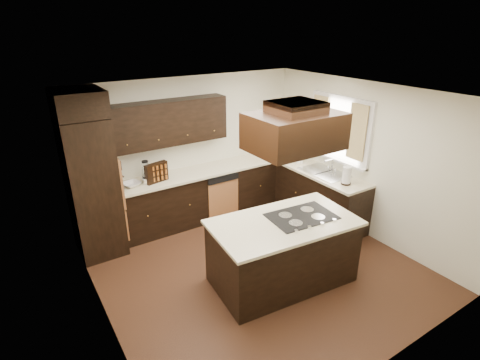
# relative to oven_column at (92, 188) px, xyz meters

# --- Properties ---
(floor) EXTENTS (4.20, 4.20, 0.02)m
(floor) POSITION_rel_oven_column_xyz_m (1.78, -1.71, -1.07)
(floor) COLOR #55311D
(floor) RESTS_ON ground
(ceiling) EXTENTS (4.20, 4.20, 0.02)m
(ceiling) POSITION_rel_oven_column_xyz_m (1.78, -1.71, 1.45)
(ceiling) COLOR silver
(ceiling) RESTS_ON ground
(wall_back) EXTENTS (4.20, 0.02, 2.50)m
(wall_back) POSITION_rel_oven_column_xyz_m (1.78, 0.40, 0.19)
(wall_back) COLOR beige
(wall_back) RESTS_ON ground
(wall_front) EXTENTS (4.20, 0.02, 2.50)m
(wall_front) POSITION_rel_oven_column_xyz_m (1.78, -3.81, 0.19)
(wall_front) COLOR beige
(wall_front) RESTS_ON ground
(wall_left) EXTENTS (0.02, 4.20, 2.50)m
(wall_left) POSITION_rel_oven_column_xyz_m (-0.33, -1.71, 0.19)
(wall_left) COLOR beige
(wall_left) RESTS_ON ground
(wall_right) EXTENTS (0.02, 4.20, 2.50)m
(wall_right) POSITION_rel_oven_column_xyz_m (3.88, -1.71, 0.19)
(wall_right) COLOR beige
(wall_right) RESTS_ON ground
(oven_column) EXTENTS (0.65, 0.75, 2.12)m
(oven_column) POSITION_rel_oven_column_xyz_m (0.00, 0.00, 0.00)
(oven_column) COLOR black
(oven_column) RESTS_ON floor
(wall_oven_face) EXTENTS (0.05, 0.62, 0.78)m
(wall_oven_face) POSITION_rel_oven_column_xyz_m (0.35, 0.00, 0.06)
(wall_oven_face) COLOR #B2703F
(wall_oven_face) RESTS_ON oven_column
(base_cabinets_back) EXTENTS (2.93, 0.60, 0.88)m
(base_cabinets_back) POSITION_rel_oven_column_xyz_m (1.81, 0.09, -0.62)
(base_cabinets_back) COLOR black
(base_cabinets_back) RESTS_ON floor
(base_cabinets_right) EXTENTS (0.60, 2.40, 0.88)m
(base_cabinets_right) POSITION_rel_oven_column_xyz_m (3.58, -0.80, -0.62)
(base_cabinets_right) COLOR black
(base_cabinets_right) RESTS_ON floor
(countertop_back) EXTENTS (2.93, 0.63, 0.04)m
(countertop_back) POSITION_rel_oven_column_xyz_m (1.81, 0.08, -0.16)
(countertop_back) COLOR beige
(countertop_back) RESTS_ON base_cabinets_back
(countertop_right) EXTENTS (0.63, 2.40, 0.04)m
(countertop_right) POSITION_rel_oven_column_xyz_m (3.56, -0.80, -0.16)
(countertop_right) COLOR beige
(countertop_right) RESTS_ON base_cabinets_right
(upper_cabinets) EXTENTS (2.00, 0.34, 0.72)m
(upper_cabinets) POSITION_rel_oven_column_xyz_m (1.34, 0.23, 0.75)
(upper_cabinets) COLOR black
(upper_cabinets) RESTS_ON wall_back
(dishwasher_front) EXTENTS (0.60, 0.05, 0.72)m
(dishwasher_front) POSITION_rel_oven_column_xyz_m (2.10, -0.20, -0.66)
(dishwasher_front) COLOR #B2703F
(dishwasher_front) RESTS_ON floor
(window_frame) EXTENTS (0.06, 1.32, 1.12)m
(window_frame) POSITION_rel_oven_column_xyz_m (3.85, -1.16, 0.59)
(window_frame) COLOR white
(window_frame) RESTS_ON wall_right
(window_pane) EXTENTS (0.00, 1.20, 1.00)m
(window_pane) POSITION_rel_oven_column_xyz_m (3.87, -1.16, 0.59)
(window_pane) COLOR white
(window_pane) RESTS_ON wall_right
(curtain_left) EXTENTS (0.02, 0.34, 0.90)m
(curtain_left) POSITION_rel_oven_column_xyz_m (3.79, -1.57, 0.64)
(curtain_left) COLOR beige
(curtain_left) RESTS_ON wall_right
(curtain_right) EXTENTS (0.02, 0.34, 0.90)m
(curtain_right) POSITION_rel_oven_column_xyz_m (3.79, -0.74, 0.64)
(curtain_right) COLOR beige
(curtain_right) RESTS_ON wall_right
(sink_rim) EXTENTS (0.52, 0.84, 0.01)m
(sink_rim) POSITION_rel_oven_column_xyz_m (3.58, -1.16, -0.14)
(sink_rim) COLOR silver
(sink_rim) RESTS_ON countertop_right
(island) EXTENTS (1.92, 1.17, 0.88)m
(island) POSITION_rel_oven_column_xyz_m (1.90, -2.12, -0.62)
(island) COLOR black
(island) RESTS_ON floor
(island_top) EXTENTS (2.00, 1.24, 0.04)m
(island_top) POSITION_rel_oven_column_xyz_m (1.90, -2.12, -0.16)
(island_top) COLOR beige
(island_top) RESTS_ON island
(cooktop) EXTENTS (0.92, 0.66, 0.01)m
(cooktop) POSITION_rel_oven_column_xyz_m (2.18, -2.15, -0.13)
(cooktop) COLOR black
(cooktop) RESTS_ON island_top
(range_hood) EXTENTS (1.05, 0.72, 0.42)m
(range_hood) POSITION_rel_oven_column_xyz_m (1.88, -2.25, 1.10)
(range_hood) COLOR black
(range_hood) RESTS_ON ceiling
(hood_duct) EXTENTS (0.55, 0.50, 0.13)m
(hood_duct) POSITION_rel_oven_column_xyz_m (1.88, -2.25, 1.38)
(hood_duct) COLOR black
(hood_duct) RESTS_ON ceiling
(blender_base) EXTENTS (0.15, 0.15, 0.10)m
(blender_base) POSITION_rel_oven_column_xyz_m (0.84, 0.06, -0.09)
(blender_base) COLOR silver
(blender_base) RESTS_ON countertop_back
(blender_pitcher) EXTENTS (0.13, 0.13, 0.26)m
(blender_pitcher) POSITION_rel_oven_column_xyz_m (0.84, 0.06, 0.09)
(blender_pitcher) COLOR silver
(blender_pitcher) RESTS_ON blender_base
(spice_rack) EXTENTS (0.40, 0.18, 0.32)m
(spice_rack) POSITION_rel_oven_column_xyz_m (1.00, 0.03, 0.02)
(spice_rack) COLOR black
(spice_rack) RESTS_ON countertop_back
(mixing_bowl) EXTENTS (0.33, 0.33, 0.07)m
(mixing_bowl) POSITION_rel_oven_column_xyz_m (0.60, 0.07, -0.11)
(mixing_bowl) COLOR white
(mixing_bowl) RESTS_ON countertop_back
(soap_bottle) EXTENTS (0.11, 0.11, 0.20)m
(soap_bottle) POSITION_rel_oven_column_xyz_m (3.53, -0.57, -0.04)
(soap_bottle) COLOR white
(soap_bottle) RESTS_ON countertop_right
(paper_towel) EXTENTS (0.14, 0.14, 0.29)m
(paper_towel) POSITION_rel_oven_column_xyz_m (3.50, -1.71, 0.01)
(paper_towel) COLOR white
(paper_towel) RESTS_ON countertop_right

